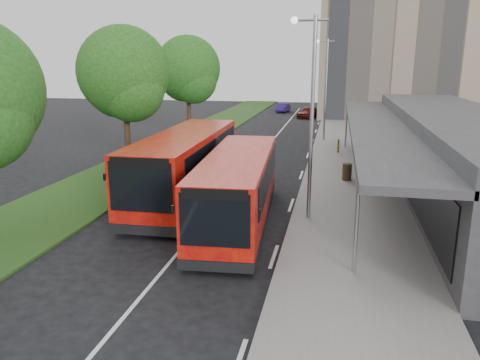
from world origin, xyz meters
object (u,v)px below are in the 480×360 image
object	(u,v)px
litter_bin	(347,172)
car_near	(308,112)
lamp_post_near	(310,106)
lamp_post_far	(325,83)
tree_far	(188,73)
car_far	(283,108)
bus_main	(238,189)
bollard	(338,146)
bus_second	(185,166)
tree_mid	(124,78)

from	to	relation	value
litter_bin	car_near	xyz separation A→B (m)	(-3.99, 29.98, 0.07)
lamp_post_near	lamp_post_far	distance (m)	20.00
lamp_post_far	litter_bin	size ratio (longest dim) A/B	8.80
car_near	tree_far	bearing A→B (deg)	-99.19
litter_bin	tree_far	bearing A→B (deg)	136.22
lamp_post_far	car_far	size ratio (longest dim) A/B	2.32
tree_far	lamp_post_far	distance (m)	11.20
bus_main	bollard	bearing A→B (deg)	71.67
lamp_post_near	litter_bin	bearing A→B (deg)	75.47
bus_second	car_near	bearing A→B (deg)	82.57
litter_bin	bus_main	bearing A→B (deg)	-120.03
bus_second	car_far	world-z (taller)	bus_second
tree_far	bus_main	size ratio (longest dim) A/B	0.84
tree_far	car_near	world-z (taller)	tree_far
bollard	car_near	xyz separation A→B (m)	(-3.51, 22.05, 0.05)
bus_second	car_far	xyz separation A→B (m)	(0.04, 40.53, -1.05)
tree_far	bus_main	world-z (taller)	tree_far
litter_bin	bollard	distance (m)	7.95
lamp_post_near	bollard	xyz separation A→B (m)	(1.26, 14.66, -4.09)
bus_second	car_near	distance (m)	34.93
bus_second	car_far	bearing A→B (deg)	88.47
tree_far	lamp_post_near	size ratio (longest dim) A/B	1.07
lamp_post_far	bus_main	distance (m)	21.41
bus_second	car_near	world-z (taller)	bus_second
tree_far	car_far	distance (m)	24.55
lamp_post_near	car_far	xyz separation A→B (m)	(-5.83, 42.51, -4.15)
tree_far	bollard	xyz separation A→B (m)	(12.39, -4.40, -4.89)
tree_far	lamp_post_far	size ratio (longest dim) A/B	1.07
car_far	lamp_post_far	bearing A→B (deg)	-67.94
lamp_post_near	litter_bin	distance (m)	8.07
tree_mid	lamp_post_near	xyz separation A→B (m)	(11.13, -7.05, -0.77)
bus_second	litter_bin	world-z (taller)	bus_second
tree_mid	tree_far	distance (m)	12.00
bollard	car_near	bearing A→B (deg)	99.04
bus_main	bollard	world-z (taller)	bus_main
bus_main	litter_bin	distance (m)	8.94
lamp_post_near	bus_second	distance (m)	6.93
lamp_post_far	car_far	world-z (taller)	lamp_post_far
litter_bin	bollard	xyz separation A→B (m)	(-0.48, 7.94, 0.02)
lamp_post_near	lamp_post_far	size ratio (longest dim) A/B	1.00
tree_mid	bus_main	bearing A→B (deg)	-43.66
lamp_post_far	bus_second	bearing A→B (deg)	-108.05
tree_mid	bus_second	world-z (taller)	tree_mid
bus_main	bollard	xyz separation A→B (m)	(3.97, 15.64, -0.84)
tree_far	litter_bin	xyz separation A→B (m)	(12.87, -12.33, -4.91)
lamp_post_near	bus_main	distance (m)	4.35
bus_second	bollard	distance (m)	14.58
bus_main	tree_mid	bearing A→B (deg)	132.24
tree_mid	bus_second	xyz separation A→B (m)	(5.25, -5.08, -3.86)
bus_main	bus_second	bearing A→B (deg)	132.83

